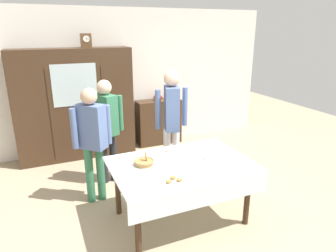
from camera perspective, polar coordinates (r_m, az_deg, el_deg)
ground_plane at (r=4.18m, az=1.13°, el=-15.60°), size 12.00×12.00×0.00m
back_wall at (r=6.07m, az=-9.34°, el=8.65°), size 6.40×0.10×2.70m
dining_table at (r=3.66m, az=2.74°, el=-8.65°), size 1.67×1.13×0.77m
wall_cabinet at (r=5.70m, az=-17.20°, el=3.87°), size 2.07×0.46×2.00m
mantel_clock at (r=5.58m, az=-15.33°, el=15.40°), size 0.18×0.11×0.24m
bookshelf_low at (r=6.27m, az=-1.80°, el=0.81°), size 0.91×0.35×0.92m
book_stack at (r=6.13m, az=-1.85°, el=5.36°), size 0.16×0.22×0.10m
tea_cup_mid_right at (r=3.93m, az=0.22°, el=-4.66°), size 0.13×0.13×0.06m
tea_cup_center at (r=3.94m, az=8.39°, el=-4.80°), size 0.13×0.13×0.06m
tea_cup_near_right at (r=3.75m, az=7.67°, el=-6.00°), size 0.13×0.13×0.06m
bread_basket at (r=3.59m, az=-4.55°, el=-6.85°), size 0.24×0.24×0.16m
pastry_plate at (r=3.21m, az=1.14°, el=-10.46°), size 0.28×0.28×0.05m
spoon_near_right at (r=3.87m, az=-4.65°, el=-5.48°), size 0.12×0.02×0.01m
spoon_center at (r=3.54m, az=8.76°, el=-7.95°), size 0.12×0.02×0.01m
spoon_front_edge at (r=3.67m, az=12.61°, el=-7.22°), size 0.12×0.02×0.01m
person_behind_table_right at (r=4.09m, az=-14.24°, el=-1.69°), size 0.52×0.39×1.61m
person_near_right_end at (r=4.49m, az=0.69°, el=1.99°), size 0.52×0.40×1.75m
person_by_cabinet at (r=4.58m, az=-11.64°, el=0.73°), size 0.52×0.41×1.62m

